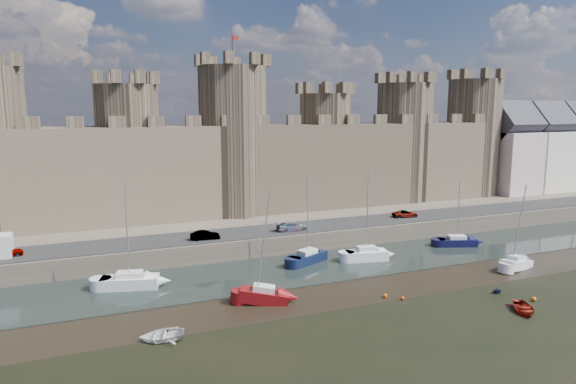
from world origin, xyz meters
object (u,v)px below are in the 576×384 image
object	(u,v)px
car_3	(405,214)
car_1	(205,235)
sailboat_3	(457,241)
sailboat_2	(366,254)
sailboat_4	(264,295)
car_0	(4,252)
sailboat_0	(130,281)
sailboat_1	(307,257)
sailboat_5	(516,263)
car_2	(292,226)

from	to	relation	value
car_3	car_1	bearing A→B (deg)	101.90
car_3	sailboat_3	xyz separation A→B (m)	(2.30, -9.08, -2.32)
sailboat_2	sailboat_4	bearing A→B (deg)	-141.89
car_0	sailboat_2	bearing A→B (deg)	-114.81
sailboat_0	sailboat_1	size ratio (longest dim) A/B	1.04
sailboat_0	sailboat_5	world-z (taller)	sailboat_0
sailboat_3	sailboat_4	world-z (taller)	sailboat_4
car_0	sailboat_0	world-z (taller)	sailboat_0
car_2	sailboat_1	size ratio (longest dim) A/B	0.40
sailboat_1	sailboat_2	size ratio (longest dim) A/B	0.95
sailboat_3	sailboat_5	world-z (taller)	sailboat_5
car_0	car_1	xyz separation A→B (m)	(22.71, -0.92, -0.04)
sailboat_0	car_1	bearing A→B (deg)	52.02
sailboat_2	sailboat_3	world-z (taller)	sailboat_2
car_0	sailboat_5	bearing A→B (deg)	-120.75
car_0	sailboat_1	bearing A→B (deg)	-114.44
sailboat_0	sailboat_2	distance (m)	28.76
car_1	sailboat_5	distance (m)	38.40
sailboat_2	sailboat_3	distance (m)	15.39
sailboat_1	sailboat_3	xyz separation A→B (m)	(22.69, -0.73, -0.11)
car_2	sailboat_4	bearing A→B (deg)	149.53
car_0	sailboat_5	world-z (taller)	sailboat_5
car_2	sailboat_2	bearing A→B (deg)	-143.40
car_3	sailboat_5	size ratio (longest dim) A/B	0.39
car_1	sailboat_0	world-z (taller)	sailboat_0
sailboat_1	sailboat_3	bearing A→B (deg)	-26.36
car_0	car_1	bearing A→B (deg)	-104.24
car_1	sailboat_4	distance (m)	17.26
car_1	sailboat_3	world-z (taller)	sailboat_3
sailboat_5	car_0	bearing A→B (deg)	144.74
sailboat_2	sailboat_4	xyz separation A→B (m)	(-16.83, -8.45, -0.07)
sailboat_0	sailboat_5	distance (m)	45.04
car_3	sailboat_5	xyz separation A→B (m)	(1.96, -20.01, -2.31)
car_2	sailboat_0	size ratio (longest dim) A/B	0.39
car_3	sailboat_1	bearing A→B (deg)	121.08
sailboat_1	car_1	bearing A→B (deg)	125.12
car_0	sailboat_5	distance (m)	59.62
car_3	sailboat_2	xyz separation A→B (m)	(-13.04, -10.26, -2.17)
sailboat_0	sailboat_5	xyz separation A→B (m)	(43.75, -10.69, -0.12)
car_1	car_3	size ratio (longest dim) A/B	0.94
car_0	sailboat_1	size ratio (longest dim) A/B	0.36
sailboat_2	sailboat_5	size ratio (longest dim) A/B	1.11
car_1	sailboat_2	xyz separation A→B (m)	(18.67, -8.55, -2.23)
sailboat_3	sailboat_4	bearing A→B (deg)	-143.60
car_3	sailboat_1	size ratio (longest dim) A/B	0.37
car_0	sailboat_0	xyz separation A→B (m)	(12.63, -8.54, -2.30)
sailboat_0	sailboat_2	world-z (taller)	sailboat_2
car_2	sailboat_2	world-z (taller)	sailboat_2
car_0	sailboat_1	xyz separation A→B (m)	(34.04, -7.56, -2.32)
car_2	sailboat_5	distance (m)	28.57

